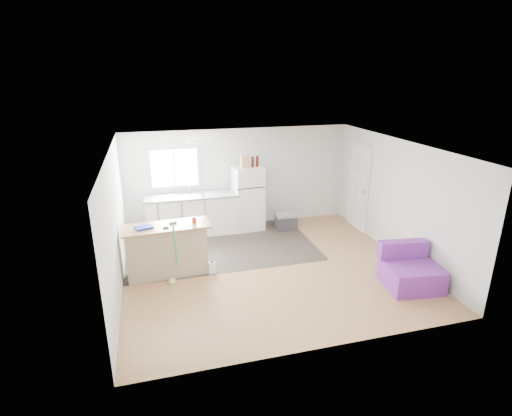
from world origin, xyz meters
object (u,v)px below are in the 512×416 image
(purple_seat, at_px, (410,271))
(bottle_right, at_px, (257,161))
(peninsula, at_px, (167,250))
(bottle_left, at_px, (253,162))
(kitchen_cabinets, at_px, (192,214))
(mop, at_px, (173,272))
(cardboard_box, at_px, (245,162))
(blue_tray, at_px, (144,227))
(refrigerator, at_px, (248,198))
(cleaner_jug, at_px, (212,268))
(cooler, at_px, (286,221))
(red_cup, at_px, (194,220))

(purple_seat, distance_m, bottle_right, 4.16)
(peninsula, relative_size, bottle_left, 6.54)
(kitchen_cabinets, relative_size, mop, 1.83)
(kitchen_cabinets, bearing_deg, bottle_right, 0.26)
(mop, bearing_deg, bottle_right, 55.14)
(peninsula, height_order, bottle_right, bottle_right)
(peninsula, relative_size, bottle_right, 6.54)
(cardboard_box, xyz_separation_m, bottle_right, (0.31, 0.06, -0.02))
(mop, height_order, cardboard_box, cardboard_box)
(blue_tray, bearing_deg, refrigerator, 38.19)
(cleaner_jug, xyz_separation_m, blue_tray, (-1.19, 0.18, 0.88))
(cleaner_jug, xyz_separation_m, cardboard_box, (1.15, 2.01, 1.57))
(refrigerator, bearing_deg, blue_tray, -146.14)
(blue_tray, xyz_separation_m, bottle_right, (2.65, 1.88, 0.66))
(cooler, relative_size, cardboard_box, 1.77)
(purple_seat, height_order, blue_tray, blue_tray)
(cleaner_jug, height_order, mop, mop)
(peninsula, relative_size, refrigerator, 1.06)
(mop, distance_m, blue_tray, 0.97)
(kitchen_cabinets, relative_size, peninsula, 1.32)
(kitchen_cabinets, xyz_separation_m, blue_tray, (-1.07, -1.91, 0.52))
(peninsula, bearing_deg, cooler, 25.01)
(peninsula, bearing_deg, refrigerator, 39.33)
(peninsula, xyz_separation_m, red_cup, (0.54, 0.01, 0.55))
(bottle_left, bearing_deg, kitchen_cabinets, 177.57)
(cleaner_jug, relative_size, red_cup, 2.28)
(refrigerator, height_order, purple_seat, refrigerator)
(kitchen_cabinets, relative_size, blue_tray, 7.21)
(kitchen_cabinets, bearing_deg, mop, -104.01)
(cooler, height_order, red_cup, red_cup)
(cooler, bearing_deg, blue_tray, -152.37)
(purple_seat, relative_size, mop, 0.86)
(refrigerator, distance_m, red_cup, 2.41)
(refrigerator, xyz_separation_m, cardboard_box, (-0.09, -0.08, 0.92))
(bottle_right, bearing_deg, blue_tray, -144.58)
(cooler, bearing_deg, cardboard_box, 168.90)
(peninsula, distance_m, blue_tray, 0.63)
(kitchen_cabinets, relative_size, cleaner_jug, 7.91)
(refrigerator, bearing_deg, bottle_left, -32.39)
(red_cup, bearing_deg, kitchen_cabinets, 85.20)
(blue_tray, xyz_separation_m, cardboard_box, (2.34, 1.82, 0.69))
(purple_seat, relative_size, red_cup, 8.49)
(kitchen_cabinets, bearing_deg, cardboard_box, -2.56)
(mop, bearing_deg, refrigerator, 58.51)
(bottle_left, bearing_deg, cleaner_jug, -123.40)
(bottle_right, bearing_deg, peninsula, -140.77)
(refrigerator, relative_size, purple_seat, 1.51)
(cleaner_jug, distance_m, mop, 0.77)
(peninsula, xyz_separation_m, cooler, (2.93, 1.57, -0.30))
(cleaner_jug, height_order, bottle_right, bottle_right)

